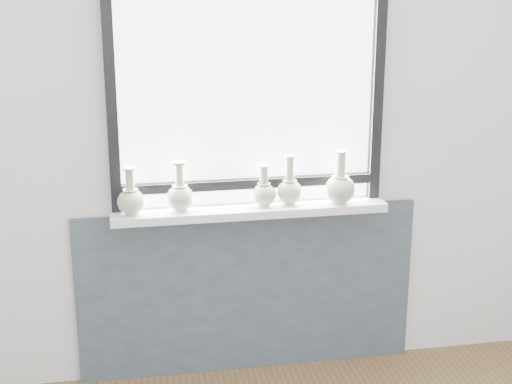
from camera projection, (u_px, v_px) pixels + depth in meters
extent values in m
cube|color=silver|center=(246.00, 120.00, 3.72)|extent=(3.60, 0.02, 2.60)
cube|color=#45525C|center=(248.00, 291.00, 3.94)|extent=(1.70, 0.03, 0.86)
cube|color=white|center=(250.00, 210.00, 3.75)|extent=(1.32, 0.18, 0.04)
cube|color=black|center=(111.00, 100.00, 3.52)|extent=(0.05, 0.06, 1.05)
cube|color=black|center=(377.00, 91.00, 3.74)|extent=(0.05, 0.06, 1.05)
cube|color=black|center=(248.00, 183.00, 3.76)|extent=(1.20, 0.05, 0.04)
cube|color=white|center=(247.00, 100.00, 3.66)|extent=(1.20, 0.01, 1.00)
cylinder|color=#ABBE98|center=(132.00, 213.00, 3.63)|extent=(0.06, 0.06, 0.01)
ellipsoid|color=#ABBE98|center=(131.00, 202.00, 3.61)|extent=(0.13, 0.13, 0.12)
cone|color=#ABBE98|center=(131.00, 192.00, 3.60)|extent=(0.07, 0.07, 0.03)
cylinder|color=#ABBE98|center=(130.00, 182.00, 3.59)|extent=(0.04, 0.04, 0.11)
cylinder|color=#ABBE98|center=(129.00, 169.00, 3.57)|extent=(0.06, 0.06, 0.01)
cylinder|color=#ABBE98|center=(181.00, 209.00, 3.68)|extent=(0.06, 0.06, 0.01)
ellipsoid|color=#ABBE98|center=(180.00, 198.00, 3.67)|extent=(0.13, 0.13, 0.12)
cone|color=#ABBE98|center=(180.00, 188.00, 3.65)|extent=(0.07, 0.07, 0.03)
cylinder|color=#ABBE98|center=(180.00, 177.00, 3.64)|extent=(0.04, 0.04, 0.12)
cylinder|color=#ABBE98|center=(179.00, 163.00, 3.62)|extent=(0.07, 0.07, 0.01)
cylinder|color=#ABBE98|center=(264.00, 205.00, 3.75)|extent=(0.05, 0.05, 0.01)
ellipsoid|color=#ABBE98|center=(264.00, 195.00, 3.74)|extent=(0.12, 0.12, 0.11)
cone|color=#ABBE98|center=(264.00, 186.00, 3.72)|extent=(0.06, 0.06, 0.03)
cylinder|color=#ABBE98|center=(264.00, 177.00, 3.71)|extent=(0.04, 0.04, 0.10)
cylinder|color=#ABBE98|center=(264.00, 166.00, 3.69)|extent=(0.06, 0.06, 0.01)
cylinder|color=#ABBE98|center=(289.00, 203.00, 3.78)|extent=(0.06, 0.06, 0.01)
ellipsoid|color=#ABBE98|center=(290.00, 192.00, 3.76)|extent=(0.13, 0.13, 0.12)
cone|color=#ABBE98|center=(290.00, 183.00, 3.75)|extent=(0.07, 0.07, 0.03)
cylinder|color=#ABBE98|center=(290.00, 171.00, 3.73)|extent=(0.04, 0.04, 0.13)
cylinder|color=#ABBE98|center=(290.00, 157.00, 3.71)|extent=(0.05, 0.05, 0.01)
cylinder|color=#ABBE98|center=(340.00, 202.00, 3.79)|extent=(0.07, 0.07, 0.01)
ellipsoid|color=#ABBE98|center=(340.00, 189.00, 3.77)|extent=(0.15, 0.15, 0.14)
cone|color=#ABBE98|center=(340.00, 179.00, 3.76)|extent=(0.08, 0.08, 0.03)
cylinder|color=#ABBE98|center=(341.00, 167.00, 3.74)|extent=(0.05, 0.05, 0.13)
cylinder|color=#ABBE98|center=(341.00, 152.00, 3.72)|extent=(0.05, 0.05, 0.01)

